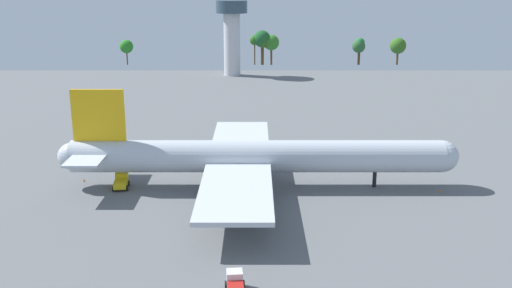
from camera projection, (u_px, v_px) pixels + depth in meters
ground_plane at (256, 187)px, 104.26m from camera, size 284.21×284.21×0.00m
cargo_airplane at (253, 157)px, 102.74m from camera, size 71.05×56.46×17.72m
baggage_tug at (234, 285)px, 68.27m from camera, size 2.70×4.74×2.28m
cargo_loader at (120, 182)px, 103.34m from camera, size 3.00×4.54×2.44m
safety_cone_nose at (438, 190)px, 101.63m from camera, size 0.45×0.45×0.65m
safety_cone_tail at (83, 180)px, 106.79m from camera, size 0.39×0.39×0.55m
control_tower at (231, 29)px, 223.84m from camera, size 12.06×12.06×28.73m
tree_line_backdrop at (283, 43)px, 254.78m from camera, size 126.21×7.44×15.17m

